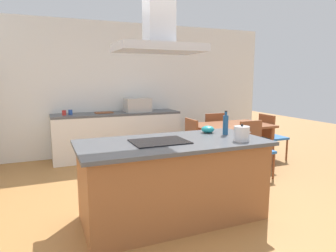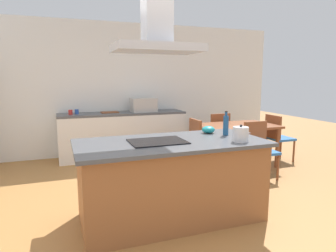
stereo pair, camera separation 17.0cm
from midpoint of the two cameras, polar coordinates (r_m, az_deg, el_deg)
name	(u,v)px [view 1 (the left image)]	position (r m, az deg, el deg)	size (l,w,h in m)	color
ground	(135,178)	(4.91, -7.24, -9.74)	(16.00, 16.00, 0.00)	#AD753D
wall_back	(110,89)	(6.36, -11.76, 6.86)	(7.20, 0.10, 2.70)	white
kitchen_island	(173,180)	(3.42, -0.51, -10.20)	(2.08, 1.00, 0.90)	#995B33
cooktop	(160,142)	(3.24, -3.13, -2.98)	(0.60, 0.44, 0.01)	black
tea_kettle	(242,134)	(3.37, 12.47, -1.42)	(0.22, 0.17, 0.19)	silver
olive_oil_bottle	(226,125)	(3.69, 9.62, 0.27)	(0.07, 0.07, 0.29)	navy
mixing_bowl	(208,129)	(3.80, 6.32, -0.63)	(0.16, 0.16, 0.09)	teal
back_counter	(118,135)	(6.11, -10.38, -1.69)	(2.49, 0.62, 0.90)	silver
countertop_microwave	(138,105)	(6.13, -6.61, 4.01)	(0.50, 0.38, 0.28)	#B2AFAA
coffee_mug_red	(64,113)	(5.90, -19.97, 2.38)	(0.08, 0.08, 0.09)	red
coffee_mug_blue	(70,112)	(5.96, -18.89, 2.51)	(0.08, 0.08, 0.09)	#2D56B2
cutting_board	(104,113)	(6.04, -12.91, 2.51)	(0.34, 0.24, 0.02)	brown
dining_table	(231,129)	(5.54, 11.05, -0.55)	(1.40, 0.90, 0.75)	brown
chair_at_right_end	(270,134)	(6.12, 18.16, -1.44)	(0.42, 0.42, 0.89)	#2D6BB7
chair_facing_back_wall	(212,131)	(6.12, 7.55, -1.05)	(0.42, 0.42, 0.89)	#2D6BB7
chair_at_left_end	(186,142)	(5.12, 2.44, -2.98)	(0.42, 0.42, 0.89)	#2D6BB7
chair_facing_island	(254,145)	(5.04, 15.20, -3.51)	(0.42, 0.42, 0.89)	#2D6BB7
range_hood	(159,27)	(3.21, -3.32, 18.36)	(0.90, 0.55, 0.78)	#ADADB2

